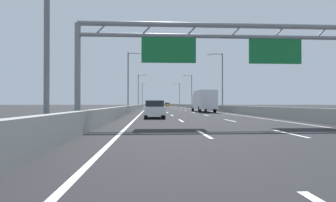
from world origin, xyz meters
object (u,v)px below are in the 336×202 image
at_px(streetlamp_right_distant, 179,93).
at_px(red_car, 166,104).
at_px(blue_car, 155,108).
at_px(box_truck, 203,100).
at_px(streetlamp_right_mid, 221,78).
at_px(streetlamp_left_mid, 130,78).
at_px(streetlamp_left_far, 139,89).
at_px(streetlamp_right_far, 191,89).
at_px(white_car, 155,109).
at_px(yellow_car, 168,104).
at_px(sign_gantry, 216,47).
at_px(streetlamp_left_distant, 143,93).

height_order(streetlamp_right_distant, red_car, streetlamp_right_distant).
xyz_separation_m(blue_car, box_truck, (7.26, 8.29, 0.93)).
xyz_separation_m(blue_car, red_car, (6.96, 104.60, 0.04)).
distance_m(streetlamp_right_mid, red_car, 91.84).
relative_size(streetlamp_left_mid, streetlamp_left_far, 1.00).
xyz_separation_m(streetlamp_right_far, white_car, (-11.14, -56.65, -4.63)).
height_order(streetlamp_left_mid, yellow_car, streetlamp_left_mid).
bearing_deg(white_car, streetlamp_left_far, 93.83).
height_order(streetlamp_left_mid, streetlamp_right_mid, same).
xyz_separation_m(sign_gantry, yellow_car, (3.69, 113.52, -4.11)).
distance_m(streetlamp_left_far, streetlamp_left_distant, 35.35).
bearing_deg(streetlamp_right_mid, streetlamp_left_mid, 180.00).
height_order(streetlamp_right_mid, red_car, streetlamp_right_mid).
bearing_deg(blue_car, streetlamp_left_distant, 92.67).
bearing_deg(streetlamp_right_far, blue_car, -102.86).
height_order(streetlamp_right_far, yellow_car, streetlamp_right_far).
bearing_deg(streetlamp_left_mid, streetlamp_left_distant, 90.00).
distance_m(streetlamp_left_mid, blue_car, 14.31).
height_order(streetlamp_left_far, streetlamp_left_distant, same).
distance_m(streetlamp_right_mid, streetlamp_left_far, 38.38).
bearing_deg(streetlamp_left_mid, sign_gantry, -74.90).
bearing_deg(streetlamp_left_mid, red_car, 83.24).
distance_m(sign_gantry, box_truck, 23.92).
xyz_separation_m(streetlamp_right_far, blue_car, (-11.04, -48.32, -4.63)).
distance_m(streetlamp_left_mid, yellow_car, 86.26).
relative_size(streetlamp_right_distant, white_car, 2.16).
bearing_deg(sign_gantry, streetlamp_right_mid, 75.37).
height_order(streetlamp_left_mid, blue_car, streetlamp_left_mid).
distance_m(streetlamp_right_mid, streetlamp_right_far, 35.35).
bearing_deg(streetlamp_right_far, yellow_car, 94.17).
bearing_deg(streetlamp_right_distant, box_truck, -92.87).
relative_size(streetlamp_right_far, white_car, 2.16).
distance_m(sign_gantry, streetlamp_left_mid, 29.13).
height_order(sign_gantry, blue_car, sign_gantry).
height_order(streetlamp_left_mid, streetlamp_left_far, same).
relative_size(sign_gantry, streetlamp_left_mid, 1.82).
relative_size(sign_gantry, white_car, 3.93).
bearing_deg(red_car, sign_gantry, -91.57).
distance_m(streetlamp_right_far, blue_car, 49.78).
relative_size(streetlamp_right_far, red_car, 2.09).
bearing_deg(box_truck, sign_gantry, -98.64).
height_order(streetlamp_left_mid, red_car, streetlamp_left_mid).
relative_size(streetlamp_left_mid, red_car, 2.09).
bearing_deg(red_car, white_car, -93.58).
bearing_deg(blue_car, streetlamp_right_distant, 82.49).
relative_size(streetlamp_right_distant, box_truck, 1.09).
distance_m(yellow_car, white_car, 106.95).
xyz_separation_m(streetlamp_right_mid, streetlamp_left_distant, (-14.93, 70.71, 0.00)).
bearing_deg(streetlamp_right_far, streetlamp_left_far, 180.00).
bearing_deg(streetlamp_left_far, streetlamp_right_far, 0.00).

